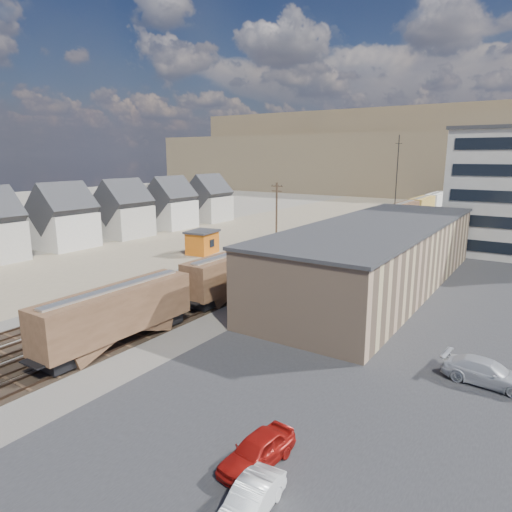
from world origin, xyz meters
The scene contains 16 objects.
ground centered at (0.00, 0.00, 0.00)m, with size 300.00×300.00×0.00m, color #6B6356.
ballast_bed centered at (0.00, 50.00, 0.03)m, with size 18.00×200.00×0.06m, color #4C4742.
dirt_yard centered at (-20.00, 40.00, 0.01)m, with size 24.00×180.00×0.03m, color #74664F.
asphalt_lot centered at (22.00, 35.00, 0.02)m, with size 26.00×120.00×0.04m, color #232326.
rail_tracks centered at (-0.55, 50.00, 0.11)m, with size 11.40×200.00×0.24m.
freight_train centered at (3.80, 51.06, 2.79)m, with size 3.00×119.74×4.46m.
warehouse centered at (14.98, 25.00, 3.65)m, with size 12.40×40.40×7.25m.
utility_pole_north centered at (-8.50, 42.00, 5.30)m, with size 2.20×0.32×10.00m.
radio_mast centered at (6.00, 60.00, 9.12)m, with size 1.20×0.16×18.00m.
townhouse_row centered at (-34.00, 25.00, 4.34)m, with size 8.15×68.16×10.47m.
hills_north centered at (0.17, 167.92, 14.10)m, with size 265.00×80.00×32.00m.
maintenance_shed centered at (-12.64, 27.45, 1.81)m, with size 4.34×5.27×3.53m.
parked_car_red centered at (20.53, -7.86, 0.77)m, with size 1.81×4.50×1.53m, color #9B130E.
parked_car_white centered at (22.01, -10.65, 0.68)m, with size 1.44×4.14×1.36m, color white.
parked_car_silver centered at (28.51, 6.95, 0.79)m, with size 2.23×5.48×1.59m, color #AEB0B6.
parked_car_blue centered at (20.36, 51.43, 0.73)m, with size 2.42×5.26×1.46m, color navy.
Camera 1 is at (31.05, -23.82, 14.55)m, focal length 32.00 mm.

